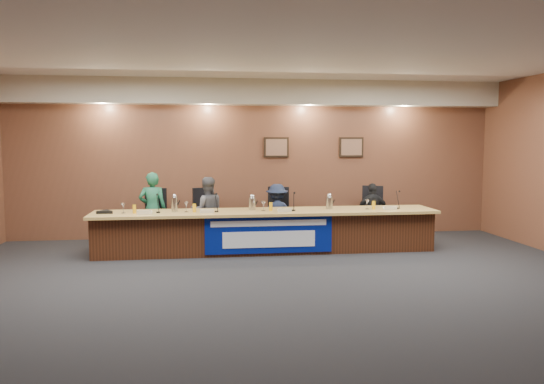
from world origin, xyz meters
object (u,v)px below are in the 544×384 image
(carafe_right, at_px, (329,203))
(speakerphone, at_px, (105,212))
(panelist_d, at_px, (373,212))
(panelist_c, at_px, (277,214))
(office_chair_c, at_px, (276,218))
(carafe_mid, at_px, (252,204))
(panelist_b, at_px, (207,211))
(panelist_a, at_px, (153,209))
(dais_body, at_px, (266,232))
(carafe_left, at_px, (175,205))
(office_chair_a, at_px, (153,220))
(office_chair_b, at_px, (207,219))
(office_chair_d, at_px, (371,216))
(banner, at_px, (269,235))

(carafe_right, relative_size, speakerphone, 0.69)
(panelist_d, relative_size, carafe_right, 5.23)
(speakerphone, bearing_deg, carafe_right, 0.97)
(panelist_c, distance_m, carafe_right, 1.16)
(panelist_c, distance_m, office_chair_c, 0.14)
(panelist_c, distance_m, speakerphone, 3.19)
(carafe_mid, bearing_deg, panelist_b, 139.35)
(panelist_a, distance_m, panelist_d, 4.29)
(dais_body, relative_size, office_chair_c, 12.50)
(carafe_left, bearing_deg, panelist_d, 11.42)
(dais_body, xyz_separation_m, panelist_c, (0.30, 0.74, 0.23))
(office_chair_a, height_order, office_chair_b, same)
(panelist_d, relative_size, office_chair_d, 2.39)
(dais_body, bearing_deg, banner, -90.00)
(panelist_c, distance_m, office_chair_a, 2.37)
(panelist_a, distance_m, office_chair_c, 2.38)
(banner, distance_m, panelist_c, 1.21)
(office_chair_a, xyz_separation_m, carafe_left, (0.45, -0.87, 0.40))
(carafe_right, bearing_deg, carafe_left, -179.05)
(office_chair_c, height_order, carafe_left, carafe_left)
(banner, height_order, speakerphone, speakerphone)
(office_chair_d, height_order, carafe_right, carafe_right)
(banner, xyz_separation_m, carafe_mid, (-0.25, 0.47, 0.48))
(panelist_a, distance_m, speakerphone, 1.08)
(panelist_c, relative_size, office_chair_a, 2.41)
(panelist_c, bearing_deg, speakerphone, 11.00)
(banner, bearing_deg, panelist_d, 27.53)
(carafe_mid, bearing_deg, office_chair_b, 135.48)
(office_chair_d, relative_size, carafe_right, 2.19)
(panelist_a, distance_m, office_chair_b, 1.05)
(panelist_d, xyz_separation_m, carafe_right, (-1.06, -0.73, 0.29))
(office_chair_b, height_order, office_chair_d, same)
(dais_body, xyz_separation_m, panelist_d, (2.22, 0.74, 0.22))
(office_chair_c, distance_m, office_chair_d, 1.92)
(panelist_a, bearing_deg, office_chair_b, -173.80)
(banner, xyz_separation_m, office_chair_c, (0.30, 1.26, 0.10))
(banner, distance_m, office_chair_c, 1.30)
(office_chair_a, relative_size, speakerphone, 1.50)
(office_chair_d, relative_size, carafe_mid, 2.19)
(carafe_mid, bearing_deg, office_chair_a, 156.59)
(carafe_left, bearing_deg, carafe_mid, 3.67)
(panelist_d, bearing_deg, speakerphone, 12.66)
(carafe_left, bearing_deg, panelist_b, 53.72)
(office_chair_d, bearing_deg, panelist_a, -153.81)
(carafe_mid, relative_size, carafe_right, 1.00)
(dais_body, height_order, panelist_b, panelist_b)
(office_chair_a, xyz_separation_m, office_chair_b, (1.02, 0.00, 0.00))
(panelist_b, bearing_deg, office_chair_c, 179.92)
(panelist_a, height_order, panelist_d, panelist_a)
(office_chair_d, relative_size, speakerphone, 1.50)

